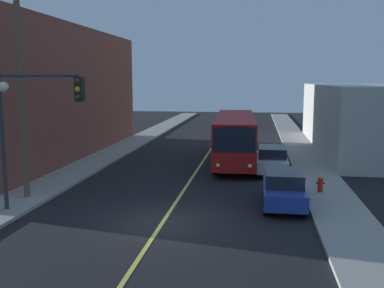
{
  "coord_description": "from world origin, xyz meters",
  "views": [
    {
      "loc": [
        3.63,
        -16.51,
        5.7
      ],
      "look_at": [
        0.0,
        8.16,
        2.0
      ],
      "focal_mm": 40.99,
      "sensor_mm": 36.0,
      "label": 1
    }
  ],
  "objects_px": {
    "city_bus": "(235,136)",
    "fire_hydrant": "(320,183)",
    "parked_car_silver": "(272,159)",
    "utility_pole_near": "(20,64)",
    "parked_car_blue": "(284,188)",
    "traffic_signal_left_corner": "(35,113)"
  },
  "relations": [
    {
      "from": "parked_car_silver",
      "to": "fire_hydrant",
      "type": "relative_size",
      "value": 5.24
    },
    {
      "from": "parked_car_blue",
      "to": "utility_pole_near",
      "type": "distance_m",
      "value": 13.27
    },
    {
      "from": "parked_car_blue",
      "to": "fire_hydrant",
      "type": "relative_size",
      "value": 5.26
    },
    {
      "from": "city_bus",
      "to": "utility_pole_near",
      "type": "bearing_deg",
      "value": -129.86
    },
    {
      "from": "utility_pole_near",
      "to": "fire_hydrant",
      "type": "height_order",
      "value": "utility_pole_near"
    },
    {
      "from": "city_bus",
      "to": "fire_hydrant",
      "type": "xyz_separation_m",
      "value": [
        4.65,
        -8.23,
        -1.23
      ]
    },
    {
      "from": "city_bus",
      "to": "fire_hydrant",
      "type": "bearing_deg",
      "value": -60.54
    },
    {
      "from": "fire_hydrant",
      "to": "traffic_signal_left_corner",
      "type": "bearing_deg",
      "value": -158.03
    },
    {
      "from": "city_bus",
      "to": "fire_hydrant",
      "type": "relative_size",
      "value": 14.56
    },
    {
      "from": "city_bus",
      "to": "utility_pole_near",
      "type": "distance_m",
      "value": 15.23
    },
    {
      "from": "parked_car_blue",
      "to": "traffic_signal_left_corner",
      "type": "relative_size",
      "value": 0.74
    },
    {
      "from": "city_bus",
      "to": "parked_car_blue",
      "type": "bearing_deg",
      "value": -75.4
    },
    {
      "from": "utility_pole_near",
      "to": "traffic_signal_left_corner",
      "type": "xyz_separation_m",
      "value": [
        1.7,
        -2.02,
        -2.08
      ]
    },
    {
      "from": "city_bus",
      "to": "parked_car_silver",
      "type": "bearing_deg",
      "value": -53.88
    },
    {
      "from": "city_bus",
      "to": "utility_pole_near",
      "type": "relative_size",
      "value": 1.07
    },
    {
      "from": "parked_car_silver",
      "to": "parked_car_blue",
      "type": "bearing_deg",
      "value": -87.61
    },
    {
      "from": "city_bus",
      "to": "traffic_signal_left_corner",
      "type": "xyz_separation_m",
      "value": [
        -7.61,
        -13.18,
        2.49
      ]
    },
    {
      "from": "utility_pole_near",
      "to": "traffic_signal_left_corner",
      "type": "distance_m",
      "value": 3.36
    },
    {
      "from": "parked_car_blue",
      "to": "parked_car_silver",
      "type": "xyz_separation_m",
      "value": [
        -0.3,
        7.14,
        0.0
      ]
    },
    {
      "from": "parked_car_blue",
      "to": "traffic_signal_left_corner",
      "type": "bearing_deg",
      "value": -165.31
    },
    {
      "from": "city_bus",
      "to": "parked_car_silver",
      "type": "xyz_separation_m",
      "value": [
        2.43,
        -3.33,
        -0.98
      ]
    },
    {
      "from": "utility_pole_near",
      "to": "fire_hydrant",
      "type": "relative_size",
      "value": 13.59
    }
  ]
}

